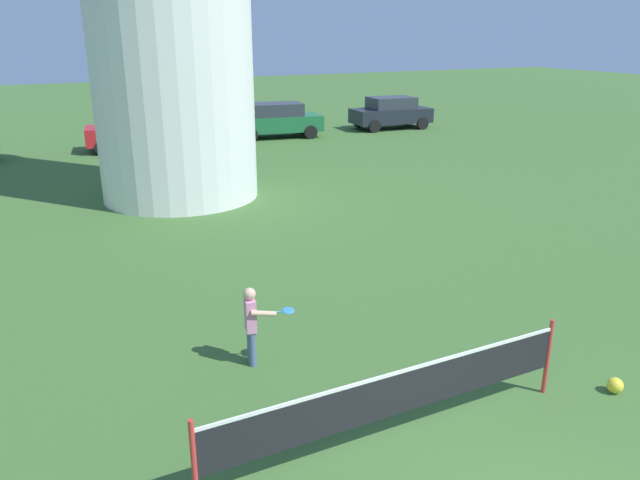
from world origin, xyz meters
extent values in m
cylinder|color=red|center=(-2.66, 2.05, 0.55)|extent=(0.06, 0.06, 1.10)
cylinder|color=red|center=(2.22, 2.05, 0.55)|extent=(0.06, 0.06, 1.10)
cube|color=black|center=(-0.22, 2.05, 0.68)|extent=(4.84, 0.01, 0.55)
cube|color=white|center=(-0.22, 2.05, 0.97)|extent=(4.84, 0.02, 0.04)
cylinder|color=slate|center=(-1.08, 4.66, 0.28)|extent=(0.11, 0.11, 0.55)
cylinder|color=slate|center=(-1.10, 4.52, 0.28)|extent=(0.11, 0.11, 0.55)
cube|color=pink|center=(-1.09, 4.59, 0.80)|extent=(0.20, 0.29, 0.49)
sphere|color=#DBB28E|center=(-1.09, 4.59, 1.13)|extent=(0.18, 0.18, 0.18)
cylinder|color=#DBB28E|center=(-1.06, 4.76, 0.78)|extent=(0.08, 0.08, 0.37)
cylinder|color=#DBB28E|center=(-0.96, 4.40, 0.87)|extent=(0.38, 0.15, 0.14)
cylinder|color=#338CCC|center=(-0.81, 4.38, 0.87)|extent=(0.22, 0.07, 0.04)
ellipsoid|color=#338CCC|center=(-0.60, 4.33, 0.87)|extent=(0.22, 0.27, 0.03)
sphere|color=yellow|center=(3.08, 1.60, 0.11)|extent=(0.22, 0.22, 0.22)
cube|color=red|center=(0.81, 22.95, 0.65)|extent=(4.09, 2.28, 0.70)
cube|color=#2D333D|center=(0.81, 22.95, 1.28)|extent=(2.37, 1.81, 0.56)
cylinder|color=black|center=(2.24, 23.59, 0.30)|extent=(0.62, 0.27, 0.60)
cylinder|color=black|center=(1.97, 21.91, 0.30)|extent=(0.62, 0.27, 0.60)
cylinder|color=black|center=(-0.36, 23.99, 0.30)|extent=(0.62, 0.27, 0.60)
cylinder|color=black|center=(-0.63, 22.31, 0.30)|extent=(0.62, 0.27, 0.60)
cube|color=#1E6638|center=(7.21, 23.18, 0.65)|extent=(4.29, 2.32, 0.70)
cube|color=#2D333D|center=(7.21, 23.18, 1.28)|extent=(2.48, 1.83, 0.56)
cylinder|color=black|center=(8.71, 23.80, 0.30)|extent=(0.62, 0.27, 0.60)
cylinder|color=black|center=(8.44, 22.12, 0.30)|extent=(0.62, 0.27, 0.60)
cylinder|color=black|center=(5.98, 24.24, 0.30)|extent=(0.62, 0.27, 0.60)
cylinder|color=black|center=(5.71, 22.56, 0.30)|extent=(0.62, 0.27, 0.60)
cube|color=#1E232D|center=(13.37, 23.06, 0.65)|extent=(4.07, 2.02, 0.70)
cube|color=#2D333D|center=(13.37, 23.06, 1.28)|extent=(2.32, 1.67, 0.56)
cylinder|color=black|center=(14.78, 23.79, 0.30)|extent=(0.61, 0.23, 0.60)
cylinder|color=black|center=(14.63, 22.10, 0.30)|extent=(0.61, 0.23, 0.60)
cylinder|color=black|center=(12.11, 24.02, 0.30)|extent=(0.61, 0.23, 0.60)
cylinder|color=black|center=(11.97, 22.32, 0.30)|extent=(0.61, 0.23, 0.60)
camera|label=1|loc=(-3.84, -3.11, 4.74)|focal=34.51mm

